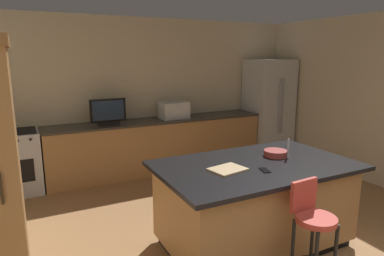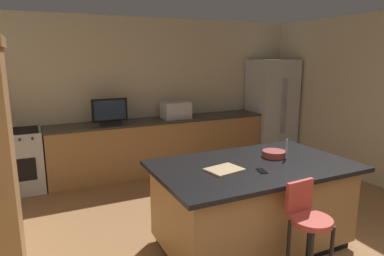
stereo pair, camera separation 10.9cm
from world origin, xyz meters
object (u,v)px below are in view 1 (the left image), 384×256
(microwave, at_px, (174,110))
(tv_monitor, at_px, (108,113))
(bar_stool_center, at_px, (312,227))
(cell_phone, at_px, (265,170))
(refrigerator, at_px, (268,108))
(range_oven, at_px, (14,163))
(kitchen_island, at_px, (254,204))
(fruit_bowl, at_px, (275,153))
(cutting_board, at_px, (228,169))

(microwave, height_order, tv_monitor, tv_monitor)
(bar_stool_center, distance_m, cell_phone, 0.68)
(tv_monitor, height_order, bar_stool_center, tv_monitor)
(refrigerator, relative_size, bar_stool_center, 2.00)
(range_oven, bearing_deg, tv_monitor, -2.07)
(bar_stool_center, bearing_deg, kitchen_island, 86.23)
(fruit_bowl, relative_size, cell_phone, 1.72)
(kitchen_island, distance_m, refrigerator, 3.60)
(tv_monitor, bearing_deg, bar_stool_center, -75.59)
(range_oven, xyz_separation_m, fruit_bowl, (2.67, -2.62, 0.48))
(tv_monitor, relative_size, fruit_bowl, 2.20)
(microwave, distance_m, fruit_bowl, 2.63)
(kitchen_island, distance_m, range_oven, 3.58)
(kitchen_island, xyz_separation_m, tv_monitor, (-0.90, 2.69, 0.65))
(fruit_bowl, bearing_deg, range_oven, 135.49)
(cutting_board, bearing_deg, refrigerator, 45.09)
(microwave, height_order, fruit_bowl, microwave)
(refrigerator, distance_m, fruit_bowl, 3.24)
(cell_phone, bearing_deg, range_oven, 143.01)
(refrigerator, relative_size, microwave, 4.06)
(kitchen_island, xyz_separation_m, refrigerator, (2.34, 2.68, 0.50))
(refrigerator, relative_size, tv_monitor, 3.43)
(microwave, height_order, bar_stool_center, microwave)
(bar_stool_center, xyz_separation_m, fruit_bowl, (0.36, 0.93, 0.37))
(cutting_board, bearing_deg, cell_phone, -28.66)
(range_oven, bearing_deg, cell_phone, -52.83)
(fruit_bowl, distance_m, cutting_board, 0.76)
(range_oven, height_order, tv_monitor, tv_monitor)
(microwave, bearing_deg, bar_stool_center, -94.46)
(refrigerator, bearing_deg, range_oven, 179.26)
(range_oven, relative_size, microwave, 1.98)
(kitchen_island, distance_m, cell_phone, 0.51)
(cutting_board, bearing_deg, microwave, 76.82)
(kitchen_island, height_order, refrigerator, refrigerator)
(bar_stool_center, distance_m, cutting_board, 0.91)
(kitchen_island, height_order, microwave, microwave)
(bar_stool_center, bearing_deg, cutting_board, 112.77)
(microwave, bearing_deg, kitchen_island, -95.71)
(bar_stool_center, bearing_deg, cell_phone, 92.10)
(microwave, distance_m, bar_stool_center, 3.59)
(bar_stool_center, relative_size, cutting_board, 2.90)
(kitchen_island, height_order, range_oven, range_oven)
(bar_stool_center, relative_size, fruit_bowl, 3.78)
(tv_monitor, height_order, cutting_board, tv_monitor)
(fruit_bowl, bearing_deg, bar_stool_center, -111.38)
(kitchen_island, xyz_separation_m, cell_phone, (-0.06, -0.22, 0.45))
(kitchen_island, xyz_separation_m, microwave, (0.27, 2.74, 0.61))
(tv_monitor, bearing_deg, range_oven, 177.93)
(microwave, relative_size, fruit_bowl, 1.86)
(range_oven, height_order, microwave, microwave)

